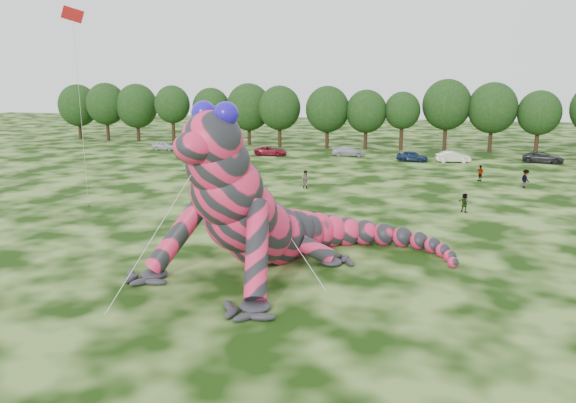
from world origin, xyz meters
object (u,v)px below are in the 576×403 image
Objects in this scene: tree_11 at (492,117)px; spectator_2 at (525,179)px; tree_6 at (280,117)px; car_3 at (348,151)px; tree_12 at (538,122)px; car_4 at (412,156)px; spectator_5 at (465,203)px; tree_9 at (402,121)px; car_2 at (271,151)px; spectator_0 at (236,184)px; spectator_4 at (246,167)px; tree_1 at (107,112)px; tree_5 at (249,114)px; car_0 at (164,146)px; spectator_3 at (480,173)px; tree_7 at (327,117)px; tree_8 at (366,120)px; tree_0 at (79,112)px; tree_10 at (446,115)px; car_6 at (543,157)px; tree_2 at (137,113)px; tree_4 at (211,116)px; tree_3 at (173,115)px; flying_kite at (74,31)px; inflatable_gecko at (273,182)px; car_5 at (453,157)px; car_1 at (230,151)px.

tree_11 is 27.95m from spectator_2.
tree_6 is 14.50m from car_3.
tree_6 is 37.58m from tree_12.
tree_11 is at bearing -32.11° from car_4.
tree_12 is at bearing -67.96° from spectator_5.
tree_9 is 1.88× the size of car_2.
spectator_4 is at bearing 152.67° from spectator_0.
tree_5 is at bearing 0.87° from tree_1.
car_3 reaches higher than car_0.
spectator_3 is at bearing -105.80° from car_0.
tree_7 is 36.13m from spectator_2.
car_3 is at bearing -101.40° from tree_8.
tree_0 is 2.07× the size of car_3.
spectator_5 is (-5.81, -39.53, -4.25)m from tree_11.
tree_12 reaches higher than spectator_0.
tree_6 is 45.97m from spectator_5.
tree_7 is 1.09× the size of tree_9.
tree_6 is 1.06× the size of tree_8.
tree_10 is 2.09× the size of car_6.
tree_5 reaches higher than spectator_5.
spectator_4 is (-9.10, -18.13, 0.22)m from car_3.
spectator_4 is at bearing -136.67° from tree_11.
tree_10 reaches higher than tree_2.
tree_4 is at bearing -7.63° from spectator_5.
tree_10 is at bearing -0.21° from tree_2.
tree_10 reaches higher than car_6.
car_4 is (46.06, -12.50, -4.14)m from tree_2.
tree_6 is 0.94× the size of tree_11.
tree_3 is 2.51× the size of car_0.
car_2 is 26.18m from spectator_0.
tree_1 is at bearing -57.05° from spectator_4.
flying_kite reaches higher than tree_3.
tree_3 is at bearing 179.85° from tree_8.
tree_11 is 6.41× the size of spectator_5.
inflatable_gecko is 2.17× the size of tree_12.
spectator_4 is (28.15, -27.60, -3.94)m from tree_2.
tree_12 is 16.69m from car_5.
tree_0 is at bearing 178.05° from tree_9.
car_1 is at bearing -154.60° from tree_9.
tree_6 is 2.52× the size of car_0.
spectator_4 reaches higher than car_0.
car_0 is at bearing -74.50° from tree_3.
tree_2 is 5.17× the size of spectator_0.
spectator_0 is (10.55, -37.21, -3.97)m from tree_5.
spectator_3 is at bearing -25.20° from tree_2.
car_6 reaches higher than car_3.
tree_8 is 2.06× the size of car_5.
car_2 is (3.74, 38.66, -13.39)m from flying_kite.
tree_1 is at bearing 179.74° from tree_12.
tree_5 is 14.65m from car_0.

